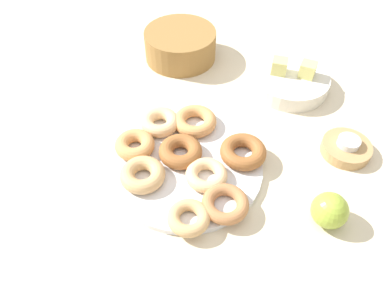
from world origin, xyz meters
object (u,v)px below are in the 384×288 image
Objects in this scene: donut_0 at (143,175)px; donut_4 at (181,151)px; melon_chunk_left at (279,66)px; donut_6 at (243,152)px; donut_3 at (135,145)px; donut_5 at (160,122)px; fruit_bowl at (290,82)px; donut_1 at (225,204)px; basket at (180,45)px; donut_7 at (189,218)px; donut_8 at (206,175)px; melon_chunk_right at (308,70)px; donut_2 at (195,121)px; donut_plate at (186,166)px; apple at (330,210)px; candle_holder at (346,148)px; tealight at (349,142)px.

donut_0 and donut_4 have the same top height.
donut_6 is at bearing -88.88° from melon_chunk_left.
donut_3 is at bearing 130.78° from donut_0.
fruit_bowl is (0.22, 0.27, -0.01)m from donut_5.
basket is (-0.29, 0.41, 0.01)m from donut_1.
donut_7 is 0.46m from melon_chunk_left.
donut_6 is at bearing 61.66° from donut_8.
melon_chunk_right is (0.34, 0.01, 0.02)m from basket.
donut_2 is 0.50× the size of basket.
melon_chunk_right reaches higher than donut_0.
donut_plate is 0.29m from apple.
donut_1 is 0.41m from fruit_bowl.
donut_6 is at bearing 24.15° from donut_4.
donut_5 is 0.39m from apple.
candle_holder is (0.39, 0.11, -0.02)m from donut_5.
fruit_bowl is at bearing 135.17° from tealight.
tealight is at bearing -19.96° from basket.
donut_4 is 1.09× the size of donut_8.
donut_7 is at bearing -68.61° from donut_2.
candle_holder is 0.26m from melon_chunk_left.
donut_3 is at bearing -79.59° from basket.
donut_4 is at bearing -155.85° from donut_6.
melon_chunk_left is 0.40m from apple.
donut_3 is 0.08m from donut_5.
donut_2 is 0.33m from tealight.
donut_0 is at bearing 157.99° from donut_7.
donut_7 is at bearing -153.36° from apple.
donut_1 is at bearing -161.62° from apple.
donut_0 is 2.47× the size of melon_chunk_left.
melon_chunk_right is (0.06, 0.29, 0.03)m from donut_6.
donut_2 is 0.27m from melon_chunk_left.
donut_8 is 2.29× the size of melon_chunk_left.
melon_chunk_left is at bearing -167.91° from melon_chunk_right.
donut_6 is 0.28m from fruit_bowl.
donut_4 is (-0.02, 0.01, 0.02)m from donut_plate.
candle_holder is at bearing 31.61° from donut_plate.
fruit_bowl is (0.19, 0.41, -0.01)m from donut_0.
donut_0 is 1.08× the size of donut_8.
donut_0 is 0.43m from candle_holder.
donut_2 is 1.11× the size of donut_5.
tealight is (0.00, 0.00, 0.02)m from candle_holder.
donut_6 reaches higher than donut_2.
donut_1 is at bearing 1.81° from donut_0.
melon_chunk_right reaches higher than donut_5.
candle_holder is at bearing 53.43° from donut_1.
apple is at bearing 2.90° from donut_8.
donut_3 is 0.10m from donut_4.
donut_3 reaches higher than donut_8.
donut_2 is at bearing -127.13° from melon_chunk_right.
donut_1 is at bearing 48.03° from donut_7.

